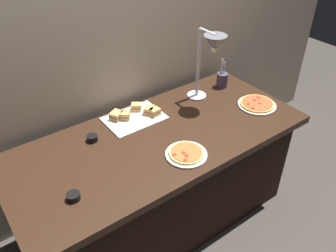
# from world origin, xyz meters

# --- Properties ---
(ground_plane) EXTENTS (8.00, 8.00, 0.00)m
(ground_plane) POSITION_xyz_m (0.00, 0.00, 0.00)
(ground_plane) COLOR #38332D
(back_wall) EXTENTS (4.40, 0.04, 2.40)m
(back_wall) POSITION_xyz_m (0.00, 0.50, 1.20)
(back_wall) COLOR tan
(back_wall) RESTS_ON ground_plane
(buffet_table) EXTENTS (1.90, 0.84, 0.76)m
(buffet_table) POSITION_xyz_m (0.00, 0.00, 0.39)
(buffet_table) COLOR black
(buffet_table) RESTS_ON ground_plane
(heat_lamp) EXTENTS (0.15, 0.29, 0.52)m
(heat_lamp) POSITION_xyz_m (0.50, 0.12, 1.16)
(heat_lamp) COLOR #B7BABF
(heat_lamp) RESTS_ON buffet_table
(pizza_plate_front) EXTENTS (0.27, 0.27, 0.03)m
(pizza_plate_front) POSITION_xyz_m (0.76, -0.12, 0.77)
(pizza_plate_front) COLOR white
(pizza_plate_front) RESTS_ON buffet_table
(pizza_plate_center) EXTENTS (0.24, 0.24, 0.03)m
(pizza_plate_center) POSITION_xyz_m (0.02, -0.24, 0.77)
(pizza_plate_center) COLOR white
(pizza_plate_center) RESTS_ON buffet_table
(sandwich_platter) EXTENTS (0.38, 0.27, 0.06)m
(sandwich_platter) POSITION_xyz_m (-0.01, 0.26, 0.78)
(sandwich_platter) COLOR white
(sandwich_platter) RESTS_ON buffet_table
(sauce_cup_near) EXTENTS (0.07, 0.07, 0.04)m
(sauce_cup_near) POSITION_xyz_m (-0.35, 0.20, 0.78)
(sauce_cup_near) COLOR black
(sauce_cup_near) RESTS_ON buffet_table
(sauce_cup_far) EXTENTS (0.07, 0.07, 0.04)m
(sauce_cup_far) POSITION_xyz_m (-0.64, -0.17, 0.78)
(sauce_cup_far) COLOR black
(sauce_cup_far) RESTS_ON buffet_table
(utensil_holder) EXTENTS (0.08, 0.08, 0.23)m
(utensil_holder) POSITION_xyz_m (0.75, 0.24, 0.82)
(utensil_holder) COLOR #383347
(utensil_holder) RESTS_ON buffet_table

